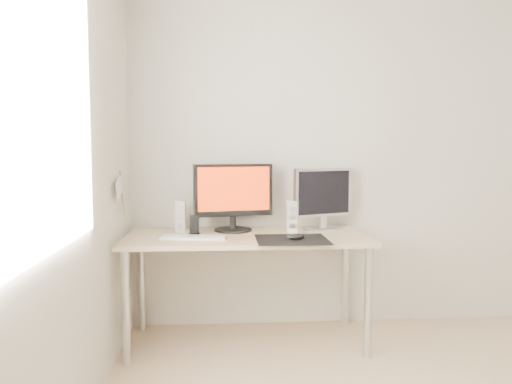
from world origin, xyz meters
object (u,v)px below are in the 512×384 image
mouse (296,237)px  speaker_left (180,217)px  main_monitor (233,195)px  second_monitor (323,196)px  phone_dock (194,229)px  desk (247,247)px  speaker_right (292,216)px  keyboard (194,237)px

mouse → speaker_left: speaker_left is taller
main_monitor → second_monitor: bearing=2.1°
main_monitor → phone_dock: (-0.26, -0.16, -0.21)m
mouse → desk: 0.38m
desk → speaker_left: 0.51m
mouse → speaker_right: bearing=86.5°
desk → phone_dock: size_ratio=11.60×
main_monitor → keyboard: size_ratio=1.26×
keyboard → speaker_right: bearing=18.1°
desk → speaker_right: (0.32, 0.12, 0.19)m
main_monitor → speaker_left: main_monitor is taller
desk → speaker_right: 0.39m
second_monitor → speaker_right: 0.27m
desk → phone_dock: 0.36m
keyboard → phone_dock: phone_dock is taller
phone_dock → keyboard: bearing=-90.0°
second_monitor → speaker_left: size_ratio=2.03×
keyboard → second_monitor: bearing=17.8°
second_monitor → phone_dock: size_ratio=3.15×
mouse → phone_dock: phone_dock is taller
desk → speaker_left: bearing=160.7°
speaker_left → mouse: bearing=-26.6°
speaker_left → main_monitor: bearing=1.2°
desk → phone_dock: phone_dock is taller
second_monitor → speaker_right: bearing=-163.2°
speaker_left → speaker_right: 0.76m
mouse → speaker_right: size_ratio=0.50×
phone_dock → speaker_right: bearing=9.9°
mouse → second_monitor: 0.52m
second_monitor → phone_dock: second_monitor is taller
second_monitor → keyboard: (-0.89, -0.29, -0.23)m
main_monitor → second_monitor: main_monitor is taller
mouse → second_monitor: size_ratio=0.25×
speaker_right → keyboard: (-0.66, -0.22, -0.10)m
mouse → main_monitor: 0.58m
speaker_left → phone_dock: (0.10, -0.15, -0.07)m
mouse → speaker_left: bearing=153.4°
speaker_left → keyboard: size_ratio=0.49×
second_monitor → speaker_left: (-0.99, -0.03, -0.13)m
second_monitor → phone_dock: (-0.89, -0.18, -0.20)m
mouse → desk: size_ratio=0.07×
main_monitor → speaker_left: 0.39m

